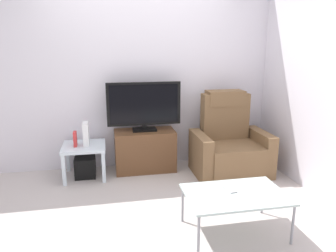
{
  "coord_description": "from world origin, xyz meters",
  "views": [
    {
      "loc": [
        -0.47,
        -3.29,
        1.68
      ],
      "look_at": [
        0.29,
        0.5,
        0.7
      ],
      "focal_mm": 34.26,
      "sensor_mm": 36.0,
      "label": 1
    }
  ],
  "objects_px": {
    "side_table": "(84,150)",
    "book_upright": "(75,139)",
    "subwoofer_box": "(85,167)",
    "game_console": "(86,134)",
    "tv_stand": "(145,150)",
    "recliner_armchair": "(229,145)",
    "television": "(144,105)",
    "cell_phone": "(230,189)",
    "coffee_table": "(235,196)"
  },
  "relations": [
    {
      "from": "subwoofer_box",
      "to": "book_upright",
      "type": "bearing_deg",
      "value": -168.69
    },
    {
      "from": "tv_stand",
      "to": "subwoofer_box",
      "type": "height_order",
      "value": "tv_stand"
    },
    {
      "from": "game_console",
      "to": "cell_phone",
      "type": "bearing_deg",
      "value": -48.67
    },
    {
      "from": "tv_stand",
      "to": "book_upright",
      "type": "distance_m",
      "value": 0.94
    },
    {
      "from": "tv_stand",
      "to": "book_upright",
      "type": "relative_size",
      "value": 4.26
    },
    {
      "from": "recliner_armchair",
      "to": "game_console",
      "type": "distance_m",
      "value": 1.89
    },
    {
      "from": "recliner_armchair",
      "to": "television",
      "type": "bearing_deg",
      "value": 174.88
    },
    {
      "from": "coffee_table",
      "to": "cell_phone",
      "type": "xyz_separation_m",
      "value": [
        -0.02,
        0.08,
        0.03
      ]
    },
    {
      "from": "television",
      "to": "side_table",
      "type": "bearing_deg",
      "value": -172.48
    },
    {
      "from": "side_table",
      "to": "coffee_table",
      "type": "distance_m",
      "value": 2.13
    },
    {
      "from": "book_upright",
      "to": "cell_phone",
      "type": "distance_m",
      "value": 2.11
    },
    {
      "from": "subwoofer_box",
      "to": "game_console",
      "type": "xyz_separation_m",
      "value": [
        0.04,
        0.01,
        0.45
      ]
    },
    {
      "from": "side_table",
      "to": "book_upright",
      "type": "bearing_deg",
      "value": -168.69
    },
    {
      "from": "side_table",
      "to": "subwoofer_box",
      "type": "height_order",
      "value": "side_table"
    },
    {
      "from": "tv_stand",
      "to": "game_console",
      "type": "xyz_separation_m",
      "value": [
        -0.76,
        -0.08,
        0.3
      ]
    },
    {
      "from": "recliner_armchair",
      "to": "cell_phone",
      "type": "distance_m",
      "value": 1.42
    },
    {
      "from": "side_table",
      "to": "recliner_armchair",
      "type": "bearing_deg",
      "value": -5.88
    },
    {
      "from": "subwoofer_box",
      "to": "cell_phone",
      "type": "height_order",
      "value": "cell_phone"
    },
    {
      "from": "subwoofer_box",
      "to": "coffee_table",
      "type": "relative_size",
      "value": 0.29
    },
    {
      "from": "game_console",
      "to": "coffee_table",
      "type": "relative_size",
      "value": 0.33
    },
    {
      "from": "television",
      "to": "game_console",
      "type": "bearing_deg",
      "value": -172.87
    },
    {
      "from": "tv_stand",
      "to": "cell_phone",
      "type": "bearing_deg",
      "value": -70.12
    },
    {
      "from": "book_upright",
      "to": "game_console",
      "type": "xyz_separation_m",
      "value": [
        0.14,
        0.03,
        0.05
      ]
    },
    {
      "from": "subwoofer_box",
      "to": "cell_phone",
      "type": "distance_m",
      "value": 2.07
    },
    {
      "from": "recliner_armchair",
      "to": "game_console",
      "type": "height_order",
      "value": "recliner_armchair"
    },
    {
      "from": "subwoofer_box",
      "to": "book_upright",
      "type": "relative_size",
      "value": 1.38
    },
    {
      "from": "tv_stand",
      "to": "book_upright",
      "type": "height_order",
      "value": "book_upright"
    },
    {
      "from": "tv_stand",
      "to": "recliner_armchair",
      "type": "xyz_separation_m",
      "value": [
        1.1,
        -0.28,
        0.09
      ]
    },
    {
      "from": "game_console",
      "to": "coffee_table",
      "type": "height_order",
      "value": "game_console"
    },
    {
      "from": "subwoofer_box",
      "to": "game_console",
      "type": "bearing_deg",
      "value": 15.95
    },
    {
      "from": "game_console",
      "to": "subwoofer_box",
      "type": "bearing_deg",
      "value": -164.05
    },
    {
      "from": "tv_stand",
      "to": "side_table",
      "type": "height_order",
      "value": "tv_stand"
    },
    {
      "from": "side_table",
      "to": "subwoofer_box",
      "type": "bearing_deg",
      "value": 153.43
    },
    {
      "from": "television",
      "to": "coffee_table",
      "type": "relative_size",
      "value": 1.09
    },
    {
      "from": "game_console",
      "to": "recliner_armchair",
      "type": "bearing_deg",
      "value": -6.29
    },
    {
      "from": "coffee_table",
      "to": "cell_phone",
      "type": "distance_m",
      "value": 0.09
    },
    {
      "from": "recliner_armchair",
      "to": "side_table",
      "type": "xyz_separation_m",
      "value": [
        -1.9,
        0.2,
        -0.01
      ]
    },
    {
      "from": "side_table",
      "to": "subwoofer_box",
      "type": "xyz_separation_m",
      "value": [
        -0.0,
        0.0,
        -0.23
      ]
    },
    {
      "from": "television",
      "to": "subwoofer_box",
      "type": "height_order",
      "value": "television"
    },
    {
      "from": "recliner_armchair",
      "to": "side_table",
      "type": "distance_m",
      "value": 1.91
    },
    {
      "from": "subwoofer_box",
      "to": "book_upright",
      "type": "height_order",
      "value": "book_upright"
    },
    {
      "from": "subwoofer_box",
      "to": "cell_phone",
      "type": "bearing_deg",
      "value": -47.76
    },
    {
      "from": "side_table",
      "to": "game_console",
      "type": "distance_m",
      "value": 0.22
    },
    {
      "from": "television",
      "to": "side_table",
      "type": "distance_m",
      "value": 0.97
    },
    {
      "from": "side_table",
      "to": "book_upright",
      "type": "height_order",
      "value": "book_upright"
    },
    {
      "from": "recliner_armchair",
      "to": "tv_stand",
      "type": "bearing_deg",
      "value": 175.79
    },
    {
      "from": "recliner_armchair",
      "to": "coffee_table",
      "type": "height_order",
      "value": "recliner_armchair"
    },
    {
      "from": "television",
      "to": "game_console",
      "type": "xyz_separation_m",
      "value": [
        -0.76,
        -0.1,
        -0.32
      ]
    },
    {
      "from": "side_table",
      "to": "coffee_table",
      "type": "bearing_deg",
      "value": -48.73
    },
    {
      "from": "television",
      "to": "coffee_table",
      "type": "distance_m",
      "value": 1.89
    }
  ]
}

